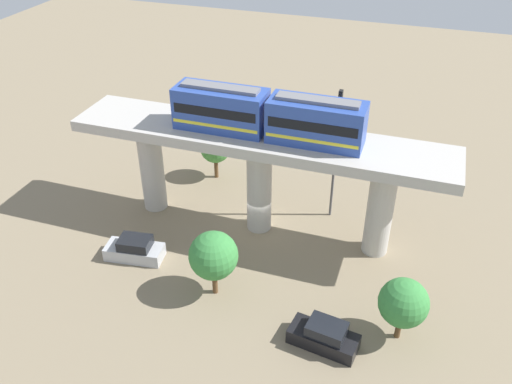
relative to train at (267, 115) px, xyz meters
name	(u,v)px	position (x,y,z in m)	size (l,w,h in m)	color
ground_plane	(259,226)	(0.00, -0.58, -9.81)	(120.00, 120.00, 0.00)	#84755B
viaduct	(259,159)	(0.00, -0.58, -3.63)	(5.20, 28.00, 8.28)	#B7B2AA
train	(267,115)	(0.00, 0.00, 0.00)	(2.64, 13.55, 3.24)	#2D4CA5
parked_car_silver	(135,250)	(6.49, -8.02, -9.07)	(2.34, 4.40, 1.76)	#B2B5BA
parked_car_black	(324,336)	(10.13, 6.92, -9.07)	(2.38, 4.41, 1.76)	black
tree_near_viaduct	(213,256)	(7.99, -1.08, -6.60)	(3.27, 3.27, 4.86)	brown
tree_mid_lot	(215,148)	(-5.91, -6.62, -6.82)	(2.70, 2.70, 4.37)	brown
tree_far_corner	(403,303)	(8.03, 11.09, -6.96)	(3.03, 3.03, 4.38)	brown
signal_post	(336,151)	(-3.40, 4.42, -3.84)	(0.44, 0.28, 10.88)	#4C4C51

